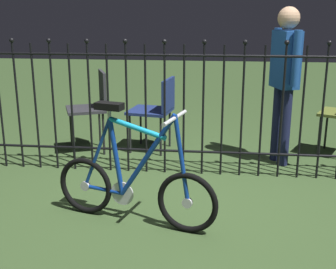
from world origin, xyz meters
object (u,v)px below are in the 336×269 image
Objects in this scene: person_visitor at (285,74)px; bicycle at (134,183)px; chair_navy at (157,107)px; chair_charcoal at (93,103)px.

bicycle is at bearing -130.10° from person_visitor.
bicycle is 1.73m from chair_navy.
chair_navy is at bearing 7.86° from chair_charcoal.
bicycle is 1.41× the size of chair_charcoal.
chair_charcoal is (-0.68, -0.09, 0.04)m from chair_navy.
chair_navy is 0.69m from chair_charcoal.
person_visitor reaches higher than chair_charcoal.
bicycle is at bearing -88.08° from chair_navy.
chair_navy is at bearing 169.00° from person_visitor.
person_visitor is at bearing 49.90° from bicycle.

